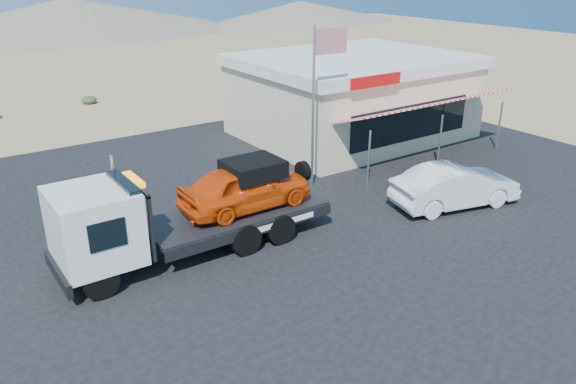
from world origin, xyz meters
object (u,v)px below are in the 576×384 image
at_px(tow_truck, 190,207).
at_px(flagpole, 319,89).
at_px(jerky_store, 352,95).
at_px(white_sedan, 455,186).

height_order(tow_truck, flagpole, flagpole).
height_order(jerky_store, flagpole, flagpole).
relative_size(tow_truck, jerky_store, 0.78).
bearing_deg(tow_truck, jerky_store, 29.28).
height_order(tow_truck, jerky_store, jerky_store).
distance_m(jerky_store, flagpole, 7.36).
distance_m(white_sedan, jerky_store, 9.40).
distance_m(tow_truck, white_sedan, 9.39).
height_order(tow_truck, white_sedan, tow_truck).
distance_m(tow_truck, jerky_store, 13.69).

